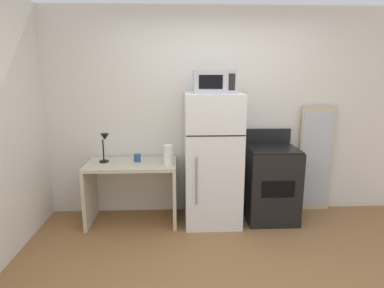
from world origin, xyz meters
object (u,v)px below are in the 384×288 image
at_px(desk, 132,181).
at_px(refrigerator, 212,159).
at_px(coffee_mug, 137,158).
at_px(microwave, 214,81).
at_px(paper_towel_roll, 168,155).
at_px(oven_range, 271,183).
at_px(leaning_mirror, 316,159).
at_px(desk_lamp, 104,143).

bearing_deg(desk, refrigerator, -1.42).
xyz_separation_m(desk, coffee_mug, (0.07, 0.04, 0.28)).
height_order(refrigerator, microwave, microwave).
xyz_separation_m(coffee_mug, refrigerator, (0.91, -0.07, -0.01)).
height_order(coffee_mug, paper_towel_roll, paper_towel_roll).
relative_size(oven_range, leaning_mirror, 0.79).
bearing_deg(refrigerator, coffee_mug, 175.89).
height_order(microwave, leaning_mirror, microwave).
bearing_deg(oven_range, paper_towel_roll, -173.85).
distance_m(paper_towel_roll, refrigerator, 0.54).
bearing_deg(oven_range, desk_lamp, 179.32).
bearing_deg(paper_towel_roll, desk_lamp, 168.10).
relative_size(paper_towel_roll, microwave, 0.52).
height_order(coffee_mug, microwave, microwave).
height_order(desk, leaning_mirror, leaning_mirror).
bearing_deg(coffee_mug, desk_lamp, -177.98).
relative_size(desk, leaning_mirror, 0.77).
distance_m(refrigerator, leaning_mirror, 1.42).
xyz_separation_m(paper_towel_roll, refrigerator, (0.53, 0.11, -0.08)).
relative_size(paper_towel_roll, oven_range, 0.22).
xyz_separation_m(coffee_mug, paper_towel_roll, (0.38, -0.17, 0.07)).
relative_size(refrigerator, microwave, 3.43).
xyz_separation_m(desk_lamp, coffee_mug, (0.38, 0.01, -0.19)).
xyz_separation_m(oven_range, leaning_mirror, (0.65, 0.26, 0.23)).
xyz_separation_m(desk_lamp, leaning_mirror, (2.67, 0.23, -0.29)).
relative_size(desk_lamp, leaning_mirror, 0.25).
bearing_deg(coffee_mug, desk, -149.57).
bearing_deg(desk, oven_range, 0.12).
distance_m(coffee_mug, microwave, 1.29).
distance_m(desk, desk_lamp, 0.57).
bearing_deg(desk_lamp, desk, -5.05).
bearing_deg(leaning_mirror, paper_towel_roll, -168.46).
distance_m(refrigerator, microwave, 0.92).
relative_size(microwave, oven_range, 0.42).
distance_m(desk, paper_towel_roll, 0.59).
xyz_separation_m(microwave, oven_range, (0.73, 0.05, -1.24)).
bearing_deg(desk_lamp, paper_towel_roll, -11.90).
height_order(desk_lamp, oven_range, desk_lamp).
height_order(desk_lamp, paper_towel_roll, desk_lamp).
distance_m(oven_range, leaning_mirror, 0.74).
bearing_deg(refrigerator, leaning_mirror, 11.51).
distance_m(coffee_mug, leaning_mirror, 2.31).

